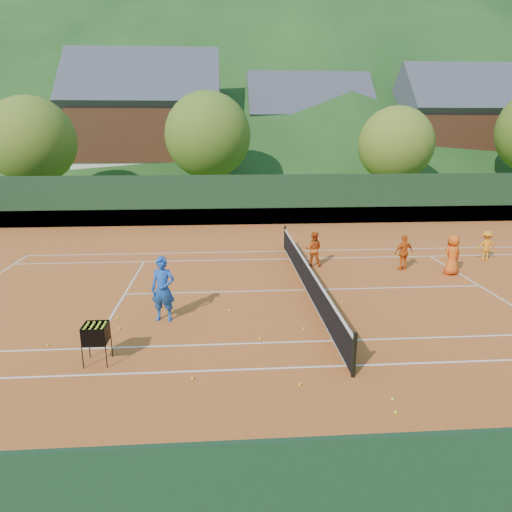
{
  "coord_description": "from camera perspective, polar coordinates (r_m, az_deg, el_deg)",
  "views": [
    {
      "loc": [
        -2.9,
        -15.21,
        5.48
      ],
      "look_at": [
        -1.82,
        0.0,
        1.31
      ],
      "focal_mm": 32.0,
      "sensor_mm": 36.0,
      "label": 1
    }
  ],
  "objects": [
    {
      "name": "ground",
      "position": [
        16.42,
        6.36,
        -4.29
      ],
      "size": [
        400.0,
        400.0,
        0.0
      ],
      "primitive_type": "plane",
      "color": "#2C541A",
      "rests_on": "ground"
    },
    {
      "name": "clay_court",
      "position": [
        16.42,
        6.36,
        -4.26
      ],
      "size": [
        40.0,
        24.0,
        0.02
      ],
      "primitive_type": "cube",
      "color": "#BC541E",
      "rests_on": "ground"
    },
    {
      "name": "mountain_far_right",
      "position": [
        194.14,
        27.71,
        26.21
      ],
      "size": [
        260.0,
        260.0,
        95.0
      ],
      "primitive_type": "cone",
      "color": "#173613",
      "rests_on": "ground"
    },
    {
      "name": "coach",
      "position": [
        13.74,
        -11.55,
        -4.08
      ],
      "size": [
        0.78,
        0.58,
        1.95
      ],
      "primitive_type": "imported",
      "rotation": [
        0.0,
        0.0,
        -0.17
      ],
      "color": "#1A4BA9",
      "rests_on": "clay_court"
    },
    {
      "name": "student_a",
      "position": [
        19.16,
        7.2,
        0.88
      ],
      "size": [
        0.83,
        0.72,
        1.46
      ],
      "primitive_type": "imported",
      "rotation": [
        0.0,
        0.0,
        2.88
      ],
      "color": "#D44E12",
      "rests_on": "clay_court"
    },
    {
      "name": "student_b",
      "position": [
        19.38,
        17.99,
        0.41
      ],
      "size": [
        0.92,
        0.58,
        1.47
      ],
      "primitive_type": "imported",
      "rotation": [
        0.0,
        0.0,
        3.42
      ],
      "color": "#E35D14",
      "rests_on": "clay_court"
    },
    {
      "name": "student_c",
      "position": [
        19.41,
        23.34,
        0.12
      ],
      "size": [
        0.89,
        0.7,
        1.6
      ],
      "primitive_type": "imported",
      "rotation": [
        0.0,
        0.0,
        3.41
      ],
      "color": "#EE5915",
      "rests_on": "clay_court"
    },
    {
      "name": "student_d",
      "position": [
        22.24,
        26.81,
        1.17
      ],
      "size": [
        0.9,
        0.57,
        1.32
      ],
      "primitive_type": "imported",
      "rotation": [
        0.0,
        0.0,
        3.05
      ],
      "color": "orange",
      "rests_on": "clay_court"
    },
    {
      "name": "tennis_ball_0",
      "position": [
        14.49,
        -16.85,
        -7.4
      ],
      "size": [
        0.07,
        0.07,
        0.07
      ],
      "primitive_type": "sphere",
      "color": "#E6F328",
      "rests_on": "clay_court"
    },
    {
      "name": "tennis_ball_1",
      "position": [
        10.57,
        5.51,
        -15.66
      ],
      "size": [
        0.07,
        0.07,
        0.07
      ],
      "primitive_type": "sphere",
      "color": "#E6F328",
      "rests_on": "clay_court"
    },
    {
      "name": "tennis_ball_2",
      "position": [
        15.38,
        10.75,
        -5.65
      ],
      "size": [
        0.07,
        0.07,
        0.07
      ],
      "primitive_type": "sphere",
      "color": "#E6F328",
      "rests_on": "clay_court"
    },
    {
      "name": "tennis_ball_3",
      "position": [
        8.75,
        -7.14,
        -23.15
      ],
      "size": [
        0.07,
        0.07,
        0.07
      ],
      "primitive_type": "sphere",
      "color": "#E6F328",
      "rests_on": "clay_court"
    },
    {
      "name": "tennis_ball_4",
      "position": [
        13.64,
        -18.86,
        -9.03
      ],
      "size": [
        0.07,
        0.07,
        0.07
      ],
      "primitive_type": "sphere",
      "color": "#E6F328",
      "rests_on": "clay_court"
    },
    {
      "name": "tennis_ball_5",
      "position": [
        17.46,
        28.48,
        -4.74
      ],
      "size": [
        0.07,
        0.07,
        0.07
      ],
      "primitive_type": "sphere",
      "color": "#E6F328",
      "rests_on": "clay_court"
    },
    {
      "name": "tennis_ball_6",
      "position": [
        10.84,
        -7.94,
        -14.9
      ],
      "size": [
        0.07,
        0.07,
        0.07
      ],
      "primitive_type": "sphere",
      "color": "#E6F328",
      "rests_on": "clay_court"
    },
    {
      "name": "tennis_ball_7",
      "position": [
        13.74,
        -16.75,
        -8.65
      ],
      "size": [
        0.07,
        0.07,
        0.07
      ],
      "primitive_type": "sphere",
      "color": "#E6F328",
      "rests_on": "clay_court"
    },
    {
      "name": "tennis_ball_8",
      "position": [
        8.36,
        4.05,
        -25.24
      ],
      "size": [
        0.07,
        0.07,
        0.07
      ],
      "primitive_type": "sphere",
      "color": "#E6F328",
      "rests_on": "clay_court"
    },
    {
      "name": "tennis_ball_9",
      "position": [
        10.03,
        17.07,
        -18.2
      ],
      "size": [
        0.07,
        0.07,
        0.07
      ],
      "primitive_type": "sphere",
      "color": "#E6F328",
      "rests_on": "clay_court"
    },
    {
      "name": "tennis_ball_10",
      "position": [
        8.37,
        17.94,
        -25.99
      ],
      "size": [
        0.07,
        0.07,
        0.07
      ],
      "primitive_type": "sphere",
      "color": "#E6F328",
      "rests_on": "clay_court"
    },
    {
      "name": "tennis_ball_12",
      "position": [
        10.43,
        16.72,
        -16.79
      ],
      "size": [
        0.07,
        0.07,
        0.07
      ],
      "primitive_type": "sphere",
      "color": "#E6F328",
      "rests_on": "clay_court"
    },
    {
      "name": "tennis_ball_13",
      "position": [
        13.4,
        -24.57,
        -10.08
      ],
      "size": [
        0.07,
        0.07,
        0.07
      ],
      "primitive_type": "sphere",
      "color": "#E6F328",
      "rests_on": "clay_court"
    },
    {
      "name": "tennis_ball_14",
      "position": [
        12.57,
        0.49,
        -10.29
      ],
      "size": [
        0.07,
        0.07,
        0.07
      ],
      "primitive_type": "sphere",
      "color": "#E6F328",
      "rests_on": "clay_court"
    },
    {
      "name": "tennis_ball_15",
      "position": [
        14.42,
        -3.29,
        -6.83
      ],
      "size": [
        0.07,
        0.07,
        0.07
      ],
      "primitive_type": "sphere",
      "color": "#E6F328",
      "rests_on": "clay_court"
    },
    {
      "name": "tennis_ball_17",
      "position": [
        13.23,
        5.96,
        -9.0
      ],
      "size": [
        0.07,
        0.07,
        0.07
      ],
      "primitive_type": "sphere",
      "color": "#E6F328",
      "rests_on": "clay_court"
    },
    {
      "name": "court_lines",
      "position": [
        16.42,
        6.36,
        -4.22
      ],
      "size": [
        23.83,
        11.03,
        0.0
      ],
      "color": "white",
      "rests_on": "clay_court"
    },
    {
      "name": "tennis_net",
      "position": [
        16.26,
        6.41,
        -2.57
      ],
      "size": [
        0.1,
        12.07,
        1.1
      ],
      "color": "black",
      "rests_on": "clay_court"
    },
    {
      "name": "perimeter_fence",
      "position": [
        16.05,
        6.49,
        -0.02
      ],
      "size": [
        40.4,
        24.24,
        3.0
      ],
      "color": "black",
      "rests_on": "clay_court"
    },
    {
      "name": "ball_hopper",
      "position": [
        11.78,
        -19.39,
        -9.23
      ],
      "size": [
        0.57,
        0.57,
        1.0
      ],
      "color": "black",
      "rests_on": "clay_court"
    },
    {
      "name": "chalet_left",
      "position": [
        45.76,
        -13.45,
        15.11
      ],
      "size": [
        13.8,
        9.93,
        12.92
      ],
      "color": "beige",
      "rests_on": "ground"
    },
    {
      "name": "chalet_mid",
      "position": [
        50.01,
        6.4,
        14.65
      ],
      "size": [
        12.65,
        8.82,
        11.45
      ],
      "color": "beige",
      "rests_on": "ground"
    },
    {
      "name": "chalet_right",
      "position": [
        50.68,
        23.53,
        13.83
      ],
      "size": [
        11.5,
        8.82,
        11.91
      ],
      "color": "beige",
      "rests_on": "ground"
    },
    {
      "name": "tree_a",
      "position": [
        35.71,
        -26.28,
        12.8
      ],
      "size": [
        6.0,
        6.0,
        7.88
      ],
      "color": "#432A1A",
      "rests_on": "ground"
    },
    {
      "name": "tree_b",
      "position": [
        35.23,
        -6.05,
        14.75
      ],
      "size": [
        6.4,
        6.4,
        8.4
      ],
      "color": "#412B1A",
      "rests_on": "ground"
    },
    {
      "name": "tree_c",
      "position": [
        36.57,
        17.06,
        13.19
      ],
      "size": [
        5.6,
        5.6,
        7.35
      ],
      "color": "#3C2618",
      "rests_on": "ground"
    }
  ]
}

